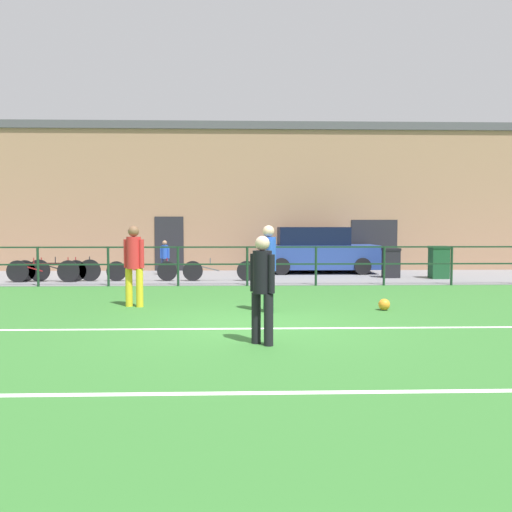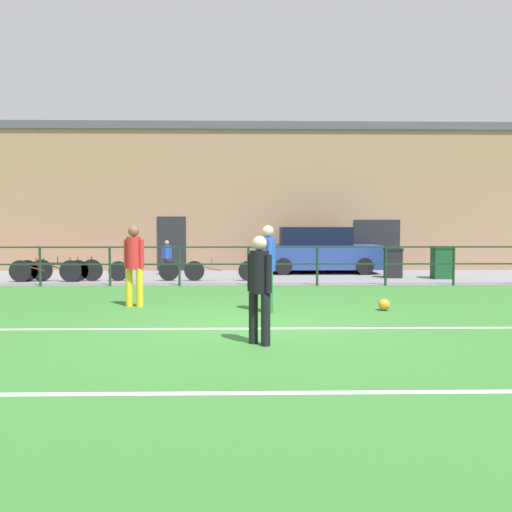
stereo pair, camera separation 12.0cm
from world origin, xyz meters
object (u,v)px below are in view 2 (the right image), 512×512
(bicycle_parked_4, at_px, (53,270))
(player_goalkeeper, at_px, (259,283))
(spectator_child, at_px, (167,255))
(parked_car_red, at_px, (319,251))
(trash_bin_1, at_px, (393,263))
(bicycle_parked_0, at_px, (221,270))
(player_winger, at_px, (268,263))
(bicycle_parked_1, at_px, (143,271))
(bicycle_parked_2, at_px, (45,271))
(bicycle_parked_3, at_px, (67,270))
(trash_bin_0, at_px, (441,262))
(player_striker, at_px, (134,261))
(soccer_ball_match, at_px, (384,305))

(bicycle_parked_4, bearing_deg, player_goalkeeper, -54.21)
(spectator_child, bearing_deg, parked_car_red, -170.67)
(spectator_child, relative_size, trash_bin_1, 1.23)
(bicycle_parked_0, bearing_deg, player_winger, -78.01)
(player_winger, relative_size, trash_bin_1, 1.78)
(bicycle_parked_1, bearing_deg, parked_car_red, 25.02)
(bicycle_parked_2, xyz_separation_m, bicycle_parked_3, (0.56, 0.26, 0.00))
(parked_car_red, distance_m, trash_bin_1, 2.91)
(parked_car_red, bearing_deg, trash_bin_0, -30.85)
(player_striker, distance_m, player_winger, 2.95)
(parked_car_red, height_order, bicycle_parked_0, parked_car_red)
(bicycle_parked_0, distance_m, trash_bin_0, 7.18)
(bicycle_parked_4, relative_size, trash_bin_0, 2.09)
(trash_bin_0, bearing_deg, bicycle_parked_3, -177.37)
(soccer_ball_match, distance_m, spectator_child, 9.47)
(trash_bin_0, bearing_deg, bicycle_parked_4, -177.46)
(parked_car_red, bearing_deg, bicycle_parked_1, -154.98)
(bicycle_parked_2, distance_m, bicycle_parked_3, 0.62)
(soccer_ball_match, height_order, trash_bin_0, trash_bin_0)
(trash_bin_1, bearing_deg, bicycle_parked_2, -174.17)
(player_striker, relative_size, bicycle_parked_1, 0.79)
(soccer_ball_match, height_order, bicycle_parked_2, bicycle_parked_2)
(player_striker, xyz_separation_m, trash_bin_1, (7.29, 5.86, -0.47))
(player_striker, height_order, parked_car_red, player_striker)
(bicycle_parked_0, bearing_deg, parked_car_red, 38.41)
(bicycle_parked_0, xyz_separation_m, trash_bin_1, (5.66, 0.87, 0.17))
(bicycle_parked_1, distance_m, trash_bin_1, 8.14)
(bicycle_parked_0, bearing_deg, player_striker, -108.04)
(soccer_ball_match, xyz_separation_m, trash_bin_1, (2.04, 6.49, 0.40))
(bicycle_parked_1, distance_m, bicycle_parked_4, 2.81)
(soccer_ball_match, relative_size, parked_car_red, 0.06)
(player_winger, height_order, bicycle_parked_0, player_winger)
(player_goalkeeper, bearing_deg, bicycle_parked_3, -14.21)
(player_goalkeeper, relative_size, player_striker, 0.92)
(bicycle_parked_1, height_order, bicycle_parked_2, bicycle_parked_2)
(bicycle_parked_4, bearing_deg, trash_bin_1, 4.54)
(player_striker, relative_size, player_winger, 0.99)
(bicycle_parked_1, bearing_deg, player_goalkeeper, -68.46)
(player_goalkeeper, relative_size, soccer_ball_match, 6.69)
(soccer_ball_match, distance_m, bicycle_parked_0, 6.69)
(spectator_child, xyz_separation_m, bicycle_parked_4, (-3.25, -1.98, -0.34))
(player_goalkeeper, bearing_deg, bicycle_parked_1, -26.55)
(bicycle_parked_2, distance_m, trash_bin_1, 11.09)
(soccer_ball_match, distance_m, trash_bin_0, 7.12)
(bicycle_parked_3, xyz_separation_m, trash_bin_1, (10.47, 0.87, 0.14))
(player_winger, height_order, trash_bin_0, player_winger)
(bicycle_parked_2, relative_size, trash_bin_0, 2.07)
(bicycle_parked_0, relative_size, trash_bin_1, 2.35)
(player_winger, relative_size, spectator_child, 1.44)
(player_goalkeeper, height_order, trash_bin_1, player_goalkeeper)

